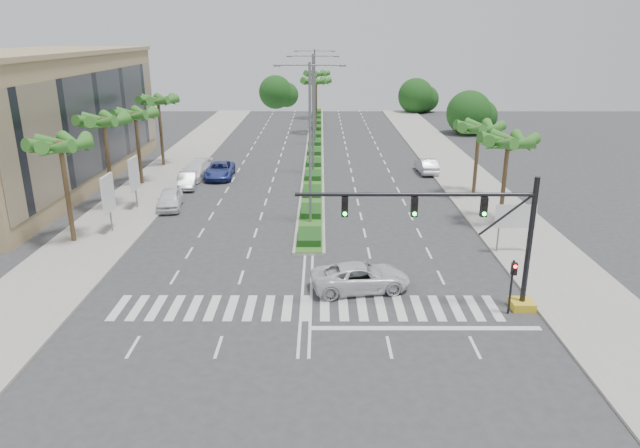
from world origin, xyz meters
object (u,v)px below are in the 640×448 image
at_px(car_right, 426,166).
at_px(car_parked_c, 220,170).
at_px(car_parked_b, 188,180).
at_px(car_parked_d, 195,171).
at_px(car_parked_a, 170,199).
at_px(car_crossing, 361,277).

bearing_deg(car_right, car_parked_c, 2.50).
xyz_separation_m(car_parked_b, car_parked_d, (0.00, 3.56, 0.09)).
height_order(car_parked_a, car_crossing, car_parked_a).
bearing_deg(car_right, car_parked_d, 2.53).
distance_m(car_parked_a, car_parked_b, 6.67).
bearing_deg(car_crossing, car_parked_b, 23.55).
height_order(car_crossing, car_right, car_right).
height_order(car_parked_b, car_right, car_right).
relative_size(car_parked_a, car_right, 1.00).
bearing_deg(car_parked_c, car_parked_a, -105.21).
distance_m(car_crossing, car_right, 29.83).
distance_m(car_parked_b, car_right, 24.35).
distance_m(car_parked_b, car_crossing, 26.99).
xyz_separation_m(car_parked_a, car_parked_d, (0.00, 10.23, 0.01)).
xyz_separation_m(car_parked_a, car_parked_b, (0.00, 6.67, -0.09)).
height_order(car_parked_d, car_crossing, car_parked_d).
height_order(car_parked_b, car_crossing, car_crossing).
xyz_separation_m(car_parked_c, car_parked_d, (-2.41, -0.26, 0.03)).
bearing_deg(car_parked_c, car_parked_b, -124.48).
bearing_deg(car_crossing, car_parked_a, 33.27).
relative_size(car_crossing, car_right, 1.18).
xyz_separation_m(car_parked_c, car_right, (21.19, 2.15, -0.01)).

